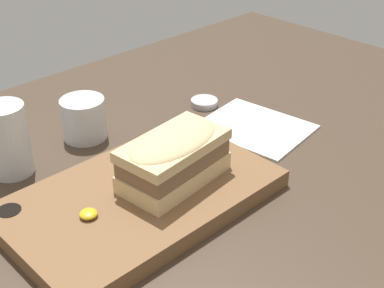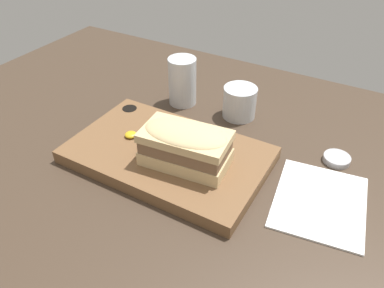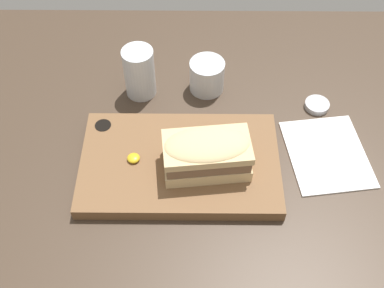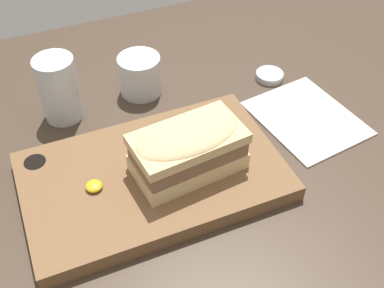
% 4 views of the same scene
% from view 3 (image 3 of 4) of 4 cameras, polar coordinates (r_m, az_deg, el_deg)
% --- Properties ---
extents(dining_table, '(1.56, 0.98, 0.02)m').
position_cam_3_polar(dining_table, '(1.01, 3.62, -1.51)').
color(dining_table, '#423326').
rests_on(dining_table, ground).
extents(serving_board, '(0.40, 0.25, 0.03)m').
position_cam_3_polar(serving_board, '(0.97, -1.49, -2.30)').
color(serving_board, brown).
rests_on(serving_board, dining_table).
extents(sandwich, '(0.17, 0.11, 0.08)m').
position_cam_3_polar(sandwich, '(0.92, 1.76, -1.06)').
color(sandwich, '#DBBC84').
rests_on(sandwich, serving_board).
extents(mustard_dollop, '(0.03, 0.03, 0.01)m').
position_cam_3_polar(mustard_dollop, '(0.96, -6.95, -1.67)').
color(mustard_dollop, gold).
rests_on(mustard_dollop, serving_board).
extents(water_glass, '(0.07, 0.07, 0.12)m').
position_cam_3_polar(water_glass, '(1.09, -6.22, 8.13)').
color(water_glass, silver).
rests_on(water_glass, dining_table).
extents(wine_glass, '(0.08, 0.08, 0.08)m').
position_cam_3_polar(wine_glass, '(1.11, 1.77, 7.98)').
color(wine_glass, silver).
rests_on(wine_glass, dining_table).
extents(napkin, '(0.18, 0.21, 0.00)m').
position_cam_3_polar(napkin, '(1.04, 15.69, -1.12)').
color(napkin, white).
rests_on(napkin, dining_table).
extents(condiment_dish, '(0.05, 0.05, 0.01)m').
position_cam_3_polar(condiment_dish, '(1.12, 14.59, 4.48)').
color(condiment_dish, '#B2B2B7').
rests_on(condiment_dish, dining_table).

